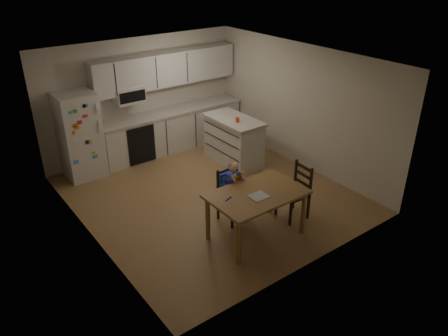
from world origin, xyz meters
TOP-DOWN VIEW (x-y plane):
  - room at (0.00, 0.48)m, footprint 4.52×5.01m
  - refrigerator at (-1.55, 2.15)m, footprint 0.72×0.70m
  - kitchen_run at (0.50, 2.24)m, footprint 3.37×0.62m
  - kitchen_island at (1.21, 0.83)m, footprint 0.70×1.33m
  - red_cup at (1.13, 0.63)m, footprint 0.08×0.08m
  - dining_table at (-0.16, -1.50)m, footprint 1.46×0.94m
  - napkin at (-0.21, -1.60)m, footprint 0.27×0.24m
  - toddler_spoon at (-0.63, -1.39)m, footprint 0.12×0.06m
  - chair_booster at (-0.16, -0.88)m, footprint 0.42×0.42m
  - chair_side at (0.78, -1.46)m, footprint 0.46×0.46m

SIDE VIEW (x-z plane):
  - kitchen_island at x=1.21m, z-range 0.00..0.99m
  - chair_side at x=0.78m, z-range 0.06..1.01m
  - chair_booster at x=-0.16m, z-range 0.11..1.19m
  - dining_table at x=-0.16m, z-range 0.29..1.07m
  - napkin at x=-0.21m, z-range 0.78..0.79m
  - toddler_spoon at x=-0.63m, z-range 0.78..0.80m
  - refrigerator at x=-1.55m, z-range 0.00..1.70m
  - kitchen_run at x=0.50m, z-range -0.20..1.95m
  - red_cup at x=1.13m, z-range 0.98..1.09m
  - room at x=0.00m, z-range -0.01..2.51m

